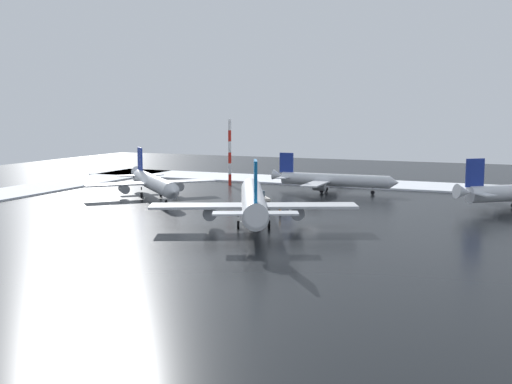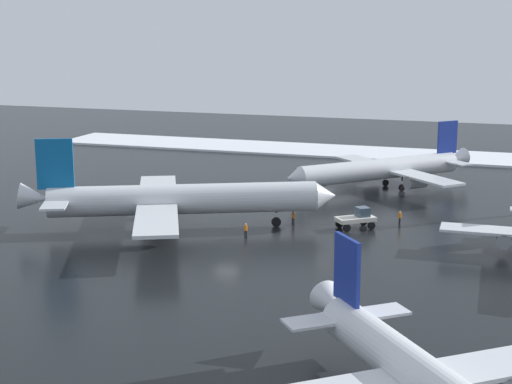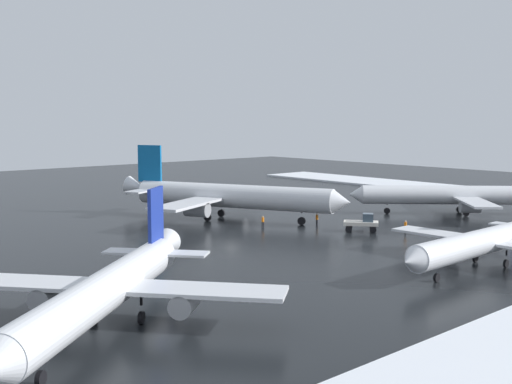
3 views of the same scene
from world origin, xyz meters
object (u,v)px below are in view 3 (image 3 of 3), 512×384
(airplane_parked_starboard, at_px, (227,196))
(pushback_tug, at_px, (363,222))
(ground_crew_near_tug, at_px, (263,221))
(airplane_parked_portside, at_px, (451,195))
(airplane_distant_tail, at_px, (484,242))
(ground_crew_mid_apron, at_px, (317,219))
(ground_crew_beside_wing, at_px, (405,226))
(airplane_far_rear, at_px, (107,290))

(airplane_parked_starboard, relative_size, pushback_tug, 7.02)
(pushback_tug, distance_m, ground_crew_near_tug, 13.79)
(airplane_parked_portside, relative_size, ground_crew_near_tug, 14.54)
(airplane_parked_portside, relative_size, pushback_tug, 5.00)
(airplane_distant_tail, distance_m, ground_crew_mid_apron, 29.72)
(ground_crew_beside_wing, bearing_deg, pushback_tug, -174.46)
(airplane_parked_starboard, bearing_deg, ground_crew_mid_apron, 2.16)
(pushback_tug, bearing_deg, airplane_parked_starboard, 161.29)
(airplane_parked_starboard, relative_size, airplane_parked_portside, 1.40)
(airplane_distant_tail, bearing_deg, airplane_parked_portside, -144.80)
(airplane_parked_starboard, distance_m, pushback_tug, 21.42)
(airplane_parked_portside, xyz_separation_m, ground_crew_beside_wing, (-19.51, -5.15, -2.13))
(airplane_distant_tail, bearing_deg, ground_crew_mid_apron, -103.35)
(airplane_distant_tail, xyz_separation_m, ground_crew_beside_wing, (10.47, 16.86, -1.72))
(airplane_parked_portside, xyz_separation_m, ground_crew_mid_apron, (-23.68, 6.98, -2.13))
(airplane_parked_starboard, height_order, ground_crew_near_tug, airplane_parked_starboard)
(ground_crew_near_tug, bearing_deg, airplane_far_rear, 161.90)
(airplane_far_rear, xyz_separation_m, airplane_distant_tail, (38.53, -7.99, -0.34))
(airplane_distant_tail, relative_size, ground_crew_mid_apron, 16.01)
(airplane_distant_tail, height_order, ground_crew_mid_apron, airplane_distant_tail)
(airplane_parked_portside, distance_m, airplane_distant_tail, 37.20)
(airplane_parked_portside, bearing_deg, ground_crew_mid_apron, 28.00)
(pushback_tug, bearing_deg, airplane_far_rear, -112.03)
(airplane_far_rear, relative_size, pushback_tug, 5.18)
(pushback_tug, bearing_deg, ground_crew_beside_wing, -2.24)
(airplane_far_rear, height_order, airplane_parked_portside, airplane_parked_portside)
(airplane_far_rear, relative_size, ground_crew_mid_apron, 15.05)
(airplane_parked_starboard, relative_size, airplane_far_rear, 1.36)
(ground_crew_near_tug, bearing_deg, airplane_parked_starboard, 32.82)
(airplane_distant_tail, xyz_separation_m, pushback_tug, (7.17, 21.39, -1.41))
(airplane_far_rear, bearing_deg, ground_crew_mid_apron, 166.22)
(airplane_far_rear, relative_size, airplane_parked_portside, 1.03)
(airplane_far_rear, bearing_deg, ground_crew_beside_wing, 151.38)
(airplane_distant_tail, bearing_deg, ground_crew_near_tug, -89.47)
(airplane_parked_starboard, distance_m, airplane_distant_tail, 41.45)
(pushback_tug, xyz_separation_m, ground_crew_beside_wing, (3.30, -4.53, -0.31))
(airplane_distant_tail, bearing_deg, airplane_far_rear, -12.81)
(airplane_parked_starboard, height_order, pushback_tug, airplane_parked_starboard)
(airplane_parked_starboard, distance_m, ground_crew_mid_apron, 14.20)
(airplane_far_rear, relative_size, airplane_distant_tail, 0.94)
(pushback_tug, relative_size, ground_crew_mid_apron, 2.91)
(airplane_distant_tail, xyz_separation_m, ground_crew_mid_apron, (6.30, 28.99, -1.72))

